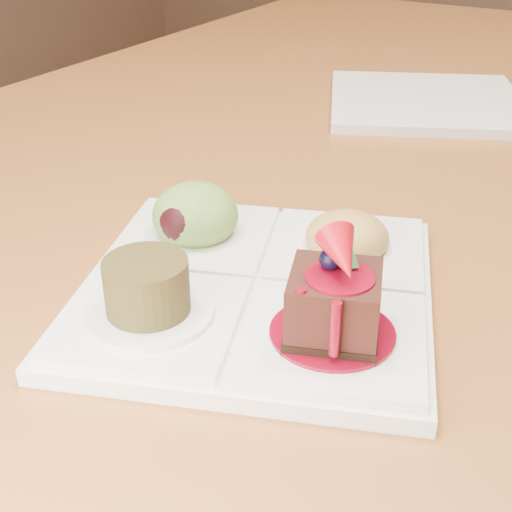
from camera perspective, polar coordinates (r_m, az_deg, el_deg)
The scene contains 3 objects.
dining_table at distance 0.83m, azimuth 7.08°, elevation 4.75°, with size 1.00×1.80×0.75m.
sampler_plate at distance 0.50m, azimuth -0.15°, elevation -1.38°, with size 0.31×0.31×0.09m.
second_plate at distance 0.95m, azimuth 13.44°, elevation 11.90°, with size 0.24×0.24×0.01m, color white.
Camera 1 is at (0.29, -0.70, 1.02)m, focal length 50.00 mm.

